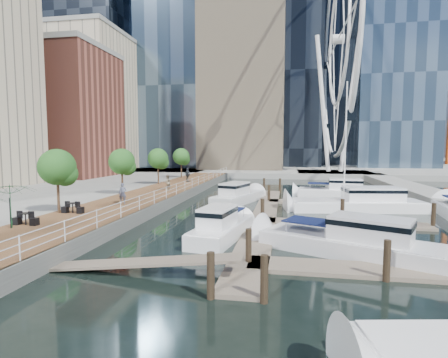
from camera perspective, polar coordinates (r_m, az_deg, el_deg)
ground at (r=19.85m, az=-4.17°, el=-11.52°), size 520.00×520.00×0.00m
boardwalk at (r=36.50m, az=-12.11°, el=-3.13°), size 6.00×60.00×1.00m
seawall at (r=35.48m, az=-7.61°, el=-3.30°), size 0.25×60.00×1.00m
land_far at (r=120.63m, az=7.85°, el=2.65°), size 200.00×114.00×1.00m
breakwater at (r=41.68m, az=31.55°, el=-2.76°), size 4.00×60.00×1.00m
pier at (r=71.22m, az=17.56°, el=0.74°), size 14.00×12.00×1.00m
railing at (r=35.38m, az=-7.79°, el=-1.65°), size 0.10×60.00×1.05m
floating_docks at (r=29.06m, az=16.42°, el=-5.36°), size 16.00×34.00×2.60m
midrise_condos at (r=59.77m, az=-30.59°, el=11.88°), size 19.00×67.00×28.00m
ferris_wheel at (r=73.86m, az=18.13°, el=20.81°), size 5.80×45.60×47.80m
street_trees at (r=36.24m, az=-16.34°, el=2.73°), size 2.60×42.60×4.60m
cafe_tables at (r=22.74m, az=-32.11°, el=-6.60°), size 2.50×13.70×0.74m
yacht_foreground at (r=20.21m, az=19.46°, el=-11.50°), size 10.43×6.80×2.15m
pedestrian_near at (r=30.46m, az=-16.21°, el=-2.27°), size 0.72×0.58×1.73m
pedestrian_mid at (r=39.21m, az=-9.24°, el=-0.56°), size 0.96×1.02×1.66m
pedestrian_far at (r=48.13m, az=-5.95°, el=0.71°), size 1.19×1.11×1.97m
moored_yachts at (r=31.92m, az=20.75°, el=-5.45°), size 23.82×36.40×11.50m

